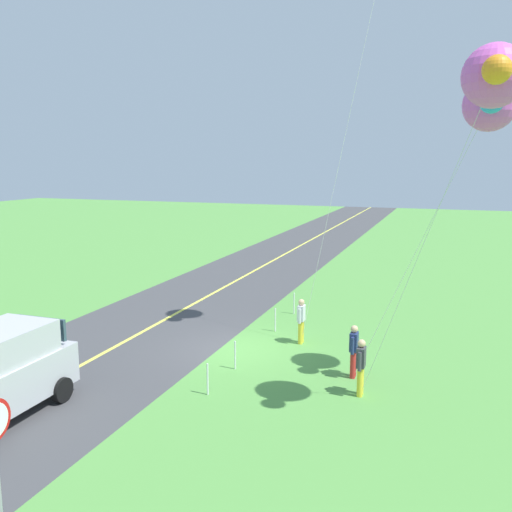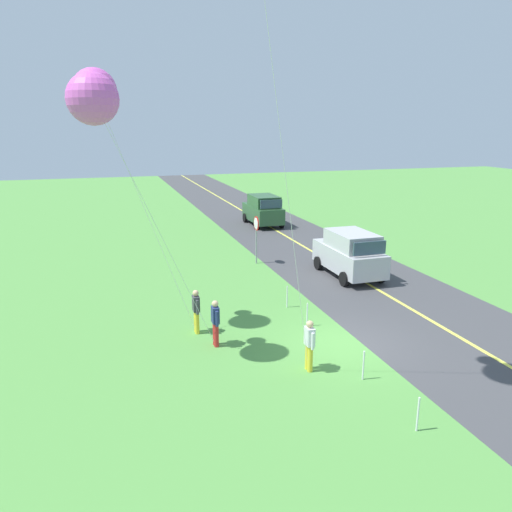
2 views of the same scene
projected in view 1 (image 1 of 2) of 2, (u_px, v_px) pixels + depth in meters
name	position (u px, v px, depth m)	size (l,w,h in m)	color
ground_plane	(235.00, 351.00, 19.13)	(120.00, 120.00, 0.10)	#549342
asphalt_road	(133.00, 337.00, 20.45)	(120.00, 7.00, 0.00)	#424244
road_centre_stripe	(133.00, 337.00, 20.45)	(120.00, 0.16, 0.00)	#E5E04C
person_adult_near	(301.00, 320.00, 19.62)	(0.58, 0.22, 1.60)	yellow
person_adult_companion	(354.00, 349.00, 16.53)	(0.58, 0.22, 1.60)	red
person_child_watcher	(361.00, 365.00, 15.24)	(0.58, 0.22, 1.60)	yellow
kite_blue_mid	(490.00, 105.00, 14.60)	(1.90, 4.01, 8.54)	silver
kite_yellow_high	(495.00, 75.00, 12.08)	(2.19, 3.53, 8.92)	silver
fence_post_0	(294.00, 303.00, 23.44)	(0.05, 0.05, 0.90)	silver
fence_post_1	(275.00, 320.00, 21.03)	(0.05, 0.05, 0.90)	silver
fence_post_2	(235.00, 355.00, 17.24)	(0.05, 0.05, 0.90)	silver
fence_post_3	(208.00, 379.00, 15.35)	(0.05, 0.05, 0.90)	silver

